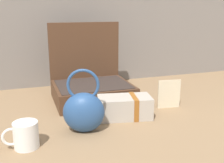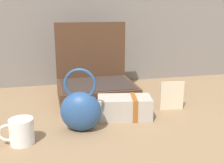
{
  "view_description": "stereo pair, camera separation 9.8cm",
  "coord_description": "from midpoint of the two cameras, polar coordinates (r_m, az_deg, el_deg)",
  "views": [
    {
      "loc": [
        -0.37,
        -1.05,
        0.45
      ],
      "look_at": [
        -0.02,
        -0.02,
        0.16
      ],
      "focal_mm": 43.62,
      "sensor_mm": 36.0,
      "label": 1
    },
    {
      "loc": [
        -0.28,
        -1.08,
        0.45
      ],
      "look_at": [
        -0.02,
        -0.02,
        0.16
      ],
      "focal_mm": 43.62,
      "sensor_mm": 36.0,
      "label": 2
    }
  ],
  "objects": [
    {
      "name": "open_suitcase",
      "position": [
        1.38,
        -1.52,
        -0.31
      ],
      "size": [
        0.37,
        0.32,
        0.38
      ],
      "color": "#4C301E",
      "rests_on": "ground_plane"
    },
    {
      "name": "cream_toiletry_bag",
      "position": [
        1.15,
        5.22,
        -5.48
      ],
      "size": [
        0.24,
        0.16,
        0.09
      ],
      "color": "#B2A899",
      "rests_on": "ground_plane"
    },
    {
      "name": "ground_plane",
      "position": [
        1.2,
        3.28,
        -6.94
      ],
      "size": [
        6.0,
        6.0,
        0.0
      ],
      "primitive_type": "plane",
      "color": "#8C6D4C"
    },
    {
      "name": "coffee_mug",
      "position": [
        0.97,
        -15.81,
        -10.1
      ],
      "size": [
        0.12,
        0.08,
        0.09
      ],
      "color": "white",
      "rests_on": "ground_plane"
    },
    {
      "name": "teal_pouch_handbag",
      "position": [
        1.02,
        -3.85,
        -5.97
      ],
      "size": [
        0.18,
        0.14,
        0.24
      ],
      "color": "#284C7F",
      "rests_on": "ground_plane"
    },
    {
      "name": "info_card_left",
      "position": [
        1.27,
        14.74,
        -2.98
      ],
      "size": [
        0.11,
        0.02,
        0.13
      ],
      "primitive_type": "cube",
      "rotation": [
        0.0,
        0.0,
        -0.14
      ],
      "color": "beige",
      "rests_on": "ground_plane"
    }
  ]
}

